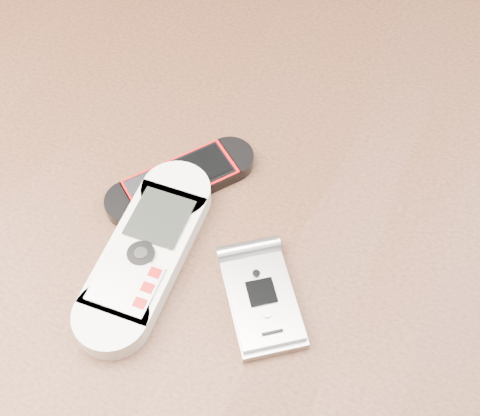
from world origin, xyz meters
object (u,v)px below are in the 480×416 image
at_px(nokia_white, 146,253).
at_px(motorola_razr, 262,299).
at_px(nokia_black_red, 181,181).
at_px(table, 235,275).

distance_m(nokia_white, motorola_razr, 0.09).
distance_m(nokia_black_red, motorola_razr, 0.12).
xyz_separation_m(nokia_white, motorola_razr, (0.09, -0.00, -0.00)).
bearing_deg(nokia_white, table, 52.68).
bearing_deg(table, nokia_black_red, 170.45).
distance_m(table, nokia_black_red, 0.12).
relative_size(nokia_black_red, motorola_razr, 1.40).
bearing_deg(nokia_white, nokia_black_red, 92.16).
bearing_deg(nokia_black_red, nokia_white, -47.77).
height_order(nokia_black_red, motorola_razr, motorola_razr).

